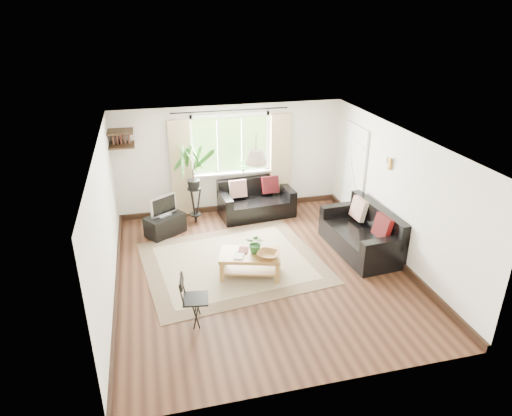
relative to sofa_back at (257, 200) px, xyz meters
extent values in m
plane|color=black|center=(-0.48, -2.29, -0.38)|extent=(5.50, 5.50, 0.00)
plane|color=white|center=(-0.48, -2.29, 2.02)|extent=(5.50, 5.50, 0.00)
cube|color=white|center=(-0.48, 0.46, 0.82)|extent=(5.00, 0.02, 2.40)
cube|color=white|center=(-0.48, -5.04, 0.82)|extent=(5.00, 0.02, 2.40)
cube|color=white|center=(-2.98, -2.29, 0.82)|extent=(0.02, 5.50, 2.40)
cube|color=white|center=(2.02, -2.29, 0.82)|extent=(0.02, 5.50, 2.40)
cube|color=beige|center=(-0.92, -1.90, -0.37)|extent=(3.42, 3.03, 0.02)
cube|color=silver|center=(1.99, -0.59, 0.62)|extent=(0.06, 0.96, 2.06)
imported|color=#275B24|center=(-0.60, -2.35, 0.22)|extent=(0.41, 0.39, 0.35)
imported|color=olive|center=(-0.44, -2.55, 0.09)|extent=(0.49, 0.49, 0.09)
imported|color=white|center=(-0.98, -2.39, 0.06)|extent=(0.23, 0.26, 0.02)
imported|color=brown|center=(-0.87, -2.20, 0.06)|extent=(0.23, 0.27, 0.02)
cube|color=black|center=(-2.04, -0.44, -0.17)|extent=(0.89, 0.79, 0.42)
imported|color=#2D6023|center=(-0.23, 0.34, 0.69)|extent=(0.14, 0.10, 0.27)
camera|label=1|loc=(-2.23, -8.99, 3.97)|focal=32.00mm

